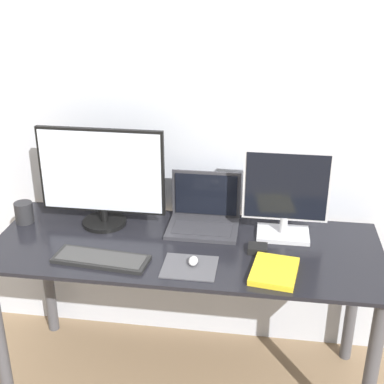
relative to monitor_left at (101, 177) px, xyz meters
The scene contains 11 objects.
wall_back 0.55m from the monitor_left, 31.04° to the left, with size 7.00×0.05×2.50m.
desk 0.59m from the monitor_left, 19.56° to the right, with size 1.74×0.68×0.77m.
monitor_left is the anchor object (origin of this frame).
monitor_right 0.85m from the monitor_left, ahead, with size 0.39×0.17×0.42m.
laptop 0.51m from the monitor_left, ahead, with size 0.33×0.25×0.25m.
keyboard 0.42m from the monitor_left, 75.68° to the right, with size 0.42×0.18×0.02m.
mousepad 0.62m from the monitor_left, 35.77° to the right, with size 0.23×0.20×0.00m.
mouse 0.62m from the monitor_left, 33.42° to the right, with size 0.04×0.06×0.03m.
book 0.91m from the monitor_left, 22.29° to the right, with size 0.21×0.26×0.03m.
mug 0.44m from the monitor_left, behind, with size 0.09×0.09×0.10m.
power_brick 0.79m from the monitor_left, 12.50° to the right, with size 0.08×0.07×0.03m.
Camera 1 is at (0.33, -1.74, 1.95)m, focal length 50.00 mm.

